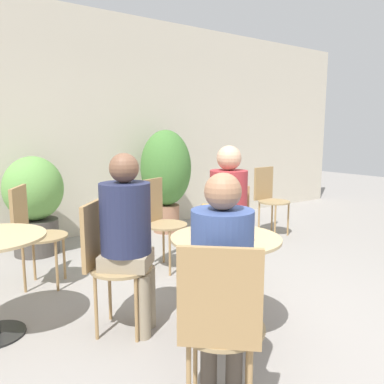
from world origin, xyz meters
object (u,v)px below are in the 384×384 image
object	(u,v)px
cafe_table_near	(225,261)
seated_person_1	(128,228)
bistro_chair_5	(158,215)
beer_glass_0	(210,230)
bistro_chair_3	(269,194)
potted_plant_1	(166,172)
beer_glass_3	(205,218)
bistro_chair_2	(220,319)
bistro_chair_1	(107,254)
seated_person_0	(228,208)
beer_glass_1	(245,230)
beer_glass_2	(243,219)
bistro_chair_0	(228,228)
bistro_chair_4	(31,227)
potted_plant_0	(34,200)
seated_person_2	(222,270)

from	to	relation	value
cafe_table_near	seated_person_1	xyz separation A→B (m)	(-0.51, 0.44, 0.21)
bistro_chair_5	beer_glass_0	world-z (taller)	bistro_chair_5
bistro_chair_3	potted_plant_1	bearing A→B (deg)	136.47
beer_glass_3	bistro_chair_2	bearing A→B (deg)	-122.21
cafe_table_near	bistro_chair_2	world-z (taller)	bistro_chair_2
bistro_chair_1	bistro_chair_5	bearing A→B (deg)	-4.24
seated_person_0	bistro_chair_3	bearing A→B (deg)	76.22
beer_glass_1	beer_glass_2	world-z (taller)	same
bistro_chair_1	bistro_chair_2	bearing A→B (deg)	-135.00
beer_glass_3	potted_plant_1	distance (m)	2.70
cafe_table_near	bistro_chair_5	size ratio (longest dim) A/B	0.80
bistro_chair_0	beer_glass_2	bearing A→B (deg)	-80.52
bistro_chair_2	beer_glass_1	distance (m)	0.73
bistro_chair_4	bistro_chair_5	world-z (taller)	same
seated_person_0	beer_glass_0	world-z (taller)	seated_person_0
potted_plant_0	bistro_chair_4	bearing A→B (deg)	-103.16
bistro_chair_0	beer_glass_1	size ratio (longest dim) A/B	5.36
bistro_chair_0	bistro_chair_3	size ratio (longest dim) A/B	1.00
bistro_chair_4	beer_glass_0	world-z (taller)	bistro_chair_4
seated_person_1	bistro_chair_4	bearing A→B (deg)	58.70
bistro_chair_0	beer_glass_2	world-z (taller)	bistro_chair_0
beer_glass_0	beer_glass_1	xyz separation A→B (m)	(0.18, -0.13, 0.00)
cafe_table_near	beer_glass_0	distance (m)	0.32
bistro_chair_1	potted_plant_0	size ratio (longest dim) A/B	0.82
bistro_chair_4	bistro_chair_5	xyz separation A→B (m)	(1.19, -0.22, 0.00)
beer_glass_1	beer_glass_3	bearing A→B (deg)	94.17
potted_plant_0	seated_person_0	bearing A→B (deg)	-62.59
bistro_chair_0	bistro_chair_4	distance (m)	1.77
bistro_chair_1	seated_person_0	xyz separation A→B (m)	(1.06, -0.03, 0.22)
bistro_chair_2	cafe_table_near	bearing A→B (deg)	-90.00
potted_plant_0	potted_plant_1	bearing A→B (deg)	0.18
bistro_chair_5	potted_plant_1	xyz separation A→B (m)	(0.79, 1.20, 0.29)
bistro_chair_5	seated_person_1	distance (m)	1.30
seated_person_0	potted_plant_0	size ratio (longest dim) A/B	1.14
beer_glass_0	seated_person_2	bearing A→B (deg)	-120.19
beer_glass_2	potted_plant_0	size ratio (longest dim) A/B	0.15
bistro_chair_0	beer_glass_2	xyz separation A→B (m)	(-0.35, -0.58, 0.24)
beer_glass_0	potted_plant_1	world-z (taller)	potted_plant_1
beer_glass_3	potted_plant_1	bearing A→B (deg)	65.55
beer_glass_0	bistro_chair_0	bearing A→B (deg)	43.42
bistro_chair_0	beer_glass_2	distance (m)	0.72
potted_plant_0	beer_glass_2	bearing A→B (deg)	-71.83
bistro_chair_4	seated_person_2	xyz separation A→B (m)	(0.46, -2.17, 0.17)
bistro_chair_3	beer_glass_2	xyz separation A→B (m)	(-2.01, -1.70, 0.24)
seated_person_2	beer_glass_0	size ratio (longest dim) A/B	7.04
bistro_chair_2	beer_glass_1	size ratio (longest dim) A/B	5.36
cafe_table_near	bistro_chair_4	bearing A→B (deg)	118.31
bistro_chair_2	bistro_chair_4	world-z (taller)	same
seated_person_0	seated_person_2	world-z (taller)	seated_person_0
bistro_chair_4	potted_plant_0	bearing A→B (deg)	15.12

